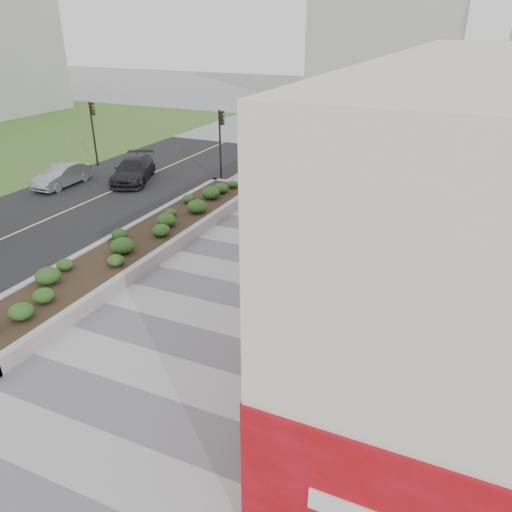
{
  "coord_description": "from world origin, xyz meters",
  "views": [
    {
      "loc": [
        6.92,
        -8.91,
        8.91
      ],
      "look_at": [
        0.16,
        6.16,
        1.1
      ],
      "focal_mm": 35.0,
      "sensor_mm": 36.0,
      "label": 1
    }
  ],
  "objects_px": {
    "planter": "(144,240)",
    "skateboarder": "(312,257)",
    "traffic_signal_far": "(93,124)",
    "car_silver": "(62,175)",
    "traffic_signal_near": "(221,135)",
    "car_dark": "(133,170)"
  },
  "relations": [
    {
      "from": "traffic_signal_near",
      "to": "car_silver",
      "type": "height_order",
      "value": "traffic_signal_near"
    },
    {
      "from": "planter",
      "to": "traffic_signal_near",
      "type": "bearing_deg",
      "value": 99.35
    },
    {
      "from": "traffic_signal_near",
      "to": "skateboarder",
      "type": "distance_m",
      "value": 13.53
    },
    {
      "from": "planter",
      "to": "car_silver",
      "type": "height_order",
      "value": "car_silver"
    },
    {
      "from": "traffic_signal_near",
      "to": "car_dark",
      "type": "distance_m",
      "value": 5.77
    },
    {
      "from": "skateboarder",
      "to": "planter",
      "type": "bearing_deg",
      "value": 163.82
    },
    {
      "from": "car_silver",
      "to": "traffic_signal_near",
      "type": "bearing_deg",
      "value": 30.22
    },
    {
      "from": "planter",
      "to": "car_silver",
      "type": "bearing_deg",
      "value": 150.56
    },
    {
      "from": "planter",
      "to": "traffic_signal_near",
      "type": "xyz_separation_m",
      "value": [
        -1.73,
        10.5,
        2.34
      ]
    },
    {
      "from": "skateboarder",
      "to": "car_dark",
      "type": "xyz_separation_m",
      "value": [
        -13.84,
        7.4,
        -0.06
      ]
    },
    {
      "from": "traffic_signal_near",
      "to": "skateboarder",
      "type": "relative_size",
      "value": 2.81
    },
    {
      "from": "traffic_signal_far",
      "to": "car_silver",
      "type": "xyz_separation_m",
      "value": [
        1.17,
        -4.49,
        -2.11
      ]
    },
    {
      "from": "car_silver",
      "to": "skateboarder",
      "type": "bearing_deg",
      "value": -17.55
    },
    {
      "from": "skateboarder",
      "to": "car_dark",
      "type": "distance_m",
      "value": 15.7
    },
    {
      "from": "car_dark",
      "to": "traffic_signal_near",
      "type": "bearing_deg",
      "value": 4.13
    },
    {
      "from": "traffic_signal_far",
      "to": "skateboarder",
      "type": "distance_m",
      "value": 20.61
    },
    {
      "from": "traffic_signal_far",
      "to": "car_dark",
      "type": "distance_m",
      "value": 5.25
    },
    {
      "from": "traffic_signal_near",
      "to": "traffic_signal_far",
      "type": "height_order",
      "value": "same"
    },
    {
      "from": "planter",
      "to": "skateboarder",
      "type": "relative_size",
      "value": 12.05
    },
    {
      "from": "traffic_signal_far",
      "to": "traffic_signal_near",
      "type": "bearing_deg",
      "value": 3.11
    },
    {
      "from": "traffic_signal_far",
      "to": "planter",
      "type": "bearing_deg",
      "value": -42.46
    },
    {
      "from": "car_silver",
      "to": "car_dark",
      "type": "relative_size",
      "value": 0.81
    }
  ]
}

